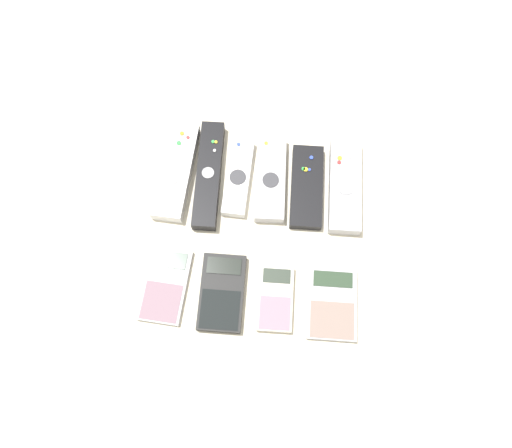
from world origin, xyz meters
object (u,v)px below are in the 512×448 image
object	(u,v)px
remote_0	(176,171)
remote_3	(271,179)
remote_2	(238,177)
calculator_2	(275,299)
calculator_3	(332,304)
remote_4	(307,187)
calculator_1	(222,293)
remote_5	(345,186)
remote_1	(209,175)
calculator_0	(165,285)

from	to	relation	value
remote_0	remote_3	world-z (taller)	remote_0
remote_2	calculator_2	distance (m)	0.25
calculator_3	remote_4	bearing A→B (deg)	103.56
remote_4	calculator_3	bearing A→B (deg)	-76.71
remote_0	calculator_1	size ratio (longest dim) A/B	1.45
remote_0	remote_5	size ratio (longest dim) A/B	1.06
remote_1	calculator_0	world-z (taller)	remote_1
calculator_0	calculator_3	bearing A→B (deg)	2.04
remote_4	calculator_0	distance (m)	0.32
remote_5	calculator_1	size ratio (longest dim) A/B	1.36
remote_5	calculator_3	bearing A→B (deg)	-94.85
remote_0	remote_4	xyz separation A→B (m)	(0.25, -0.01, -0.00)
remote_4	calculator_2	size ratio (longest dim) A/B	1.43
remote_2	calculator_1	distance (m)	0.23
remote_0	remote_2	distance (m)	0.12
calculator_1	calculator_2	size ratio (longest dim) A/B	1.18
remote_4	calculator_0	world-z (taller)	remote_4
remote_0	calculator_2	xyz separation A→B (m)	(0.21, -0.23, -0.01)
remote_3	calculator_2	world-z (taller)	remote_3
remote_4	calculator_2	xyz separation A→B (m)	(-0.04, -0.22, -0.00)
remote_3	calculator_3	size ratio (longest dim) A/B	1.36
remote_5	calculator_3	size ratio (longest dim) A/B	1.47
calculator_0	calculator_1	world-z (taller)	calculator_1
remote_5	calculator_1	world-z (taller)	remote_5
remote_1	remote_3	bearing A→B (deg)	-0.15
remote_4	calculator_3	distance (m)	0.23
remote_2	remote_3	distance (m)	0.06
remote_2	remote_4	distance (m)	0.13
calculator_0	calculator_3	xyz separation A→B (m)	(0.30, -0.01, 0.00)
remote_0	remote_4	bearing A→B (deg)	1.06
remote_5	calculator_1	xyz separation A→B (m)	(-0.21, -0.22, -0.00)
calculator_2	calculator_3	distance (m)	0.10
remote_0	calculator_1	bearing A→B (deg)	-60.21
calculator_0	calculator_2	distance (m)	0.20
calculator_1	remote_4	bearing A→B (deg)	56.59
remote_0	calculator_0	bearing A→B (deg)	-84.06
remote_1	remote_0	bearing A→B (deg)	176.56
remote_0	remote_2	size ratio (longest dim) A/B	1.27
remote_1	remote_5	world-z (taller)	remote_1
remote_2	calculator_3	distance (m)	0.30
remote_5	calculator_2	distance (m)	0.25
remote_0	calculator_3	distance (m)	0.39
remote_1	remote_2	bearing A→B (deg)	-0.21
remote_4	calculator_1	bearing A→B (deg)	-123.93
remote_0	remote_1	size ratio (longest dim) A/B	0.92
remote_0	remote_2	world-z (taller)	remote_0
calculator_3	remote_5	bearing A→B (deg)	85.22
remote_4	remote_2	bearing A→B (deg)	175.19
remote_4	remote_5	xyz separation A→B (m)	(0.07, 0.01, 0.00)
calculator_2	remote_4	bearing A→B (deg)	77.49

